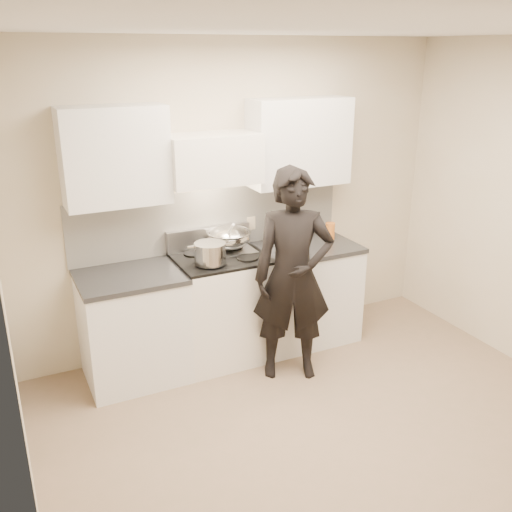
{
  "coord_description": "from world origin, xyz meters",
  "views": [
    {
      "loc": [
        -2.0,
        -2.77,
        2.59
      ],
      "look_at": [
        -0.15,
        1.05,
        1.05
      ],
      "focal_mm": 40.0,
      "sensor_mm": 36.0,
      "label": 1
    }
  ],
  "objects_px": {
    "utensil_crock": "(273,234)",
    "wok": "(229,237)",
    "stove": "(222,307)",
    "counter_right": "(304,292)",
    "person": "(293,276)"
  },
  "relations": [
    {
      "from": "person",
      "to": "stove",
      "type": "bearing_deg",
      "value": 151.7
    },
    {
      "from": "stove",
      "to": "utensil_crock",
      "type": "relative_size",
      "value": 3.12
    },
    {
      "from": "utensil_crock",
      "to": "person",
      "type": "distance_m",
      "value": 0.71
    },
    {
      "from": "stove",
      "to": "utensil_crock",
      "type": "height_order",
      "value": "utensil_crock"
    },
    {
      "from": "person",
      "to": "utensil_crock",
      "type": "bearing_deg",
      "value": 98.21
    },
    {
      "from": "counter_right",
      "to": "wok",
      "type": "height_order",
      "value": "wok"
    },
    {
      "from": "stove",
      "to": "wok",
      "type": "height_order",
      "value": "wok"
    },
    {
      "from": "stove",
      "to": "wok",
      "type": "distance_m",
      "value": 0.61
    },
    {
      "from": "counter_right",
      "to": "person",
      "type": "relative_size",
      "value": 0.52
    },
    {
      "from": "counter_right",
      "to": "wok",
      "type": "distance_m",
      "value": 0.93
    },
    {
      "from": "stove",
      "to": "person",
      "type": "bearing_deg",
      "value": -50.71
    },
    {
      "from": "wok",
      "to": "person",
      "type": "bearing_deg",
      "value": -65.45
    },
    {
      "from": "counter_right",
      "to": "person",
      "type": "xyz_separation_m",
      "value": [
        -0.41,
        -0.51,
        0.42
      ]
    },
    {
      "from": "utensil_crock",
      "to": "wok",
      "type": "bearing_deg",
      "value": -174.18
    },
    {
      "from": "stove",
      "to": "counter_right",
      "type": "height_order",
      "value": "stove"
    }
  ]
}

